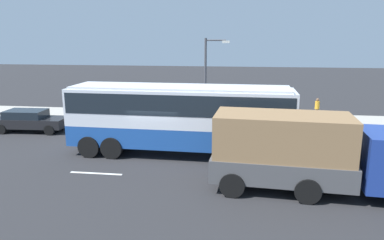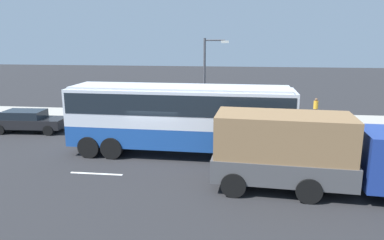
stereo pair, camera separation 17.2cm
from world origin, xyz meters
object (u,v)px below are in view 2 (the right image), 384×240
at_px(pedestrian_at_crossing, 316,107).
at_px(street_lamp, 207,74).
at_px(car_silver_hatch, 379,146).
at_px(coach_bus, 180,113).
at_px(pedestrian_near_curb, 192,103).
at_px(car_black_sedan, 29,120).
at_px(cargo_truck, 308,151).

bearing_deg(pedestrian_at_crossing, street_lamp, -111.03).
bearing_deg(car_silver_hatch, coach_bus, -177.89).
bearing_deg(pedestrian_near_curb, pedestrian_at_crossing, -162.07).
height_order(car_black_sedan, car_silver_hatch, car_silver_hatch).
xyz_separation_m(car_black_sedan, car_silver_hatch, (20.16, -3.18, 0.01)).
distance_m(pedestrian_at_crossing, street_lamp, 8.29).
distance_m(car_silver_hatch, street_lamp, 11.66).
height_order(coach_bus, street_lamp, street_lamp).
height_order(cargo_truck, car_black_sedan, cargo_truck).
distance_m(car_black_sedan, pedestrian_at_crossing, 19.66).
xyz_separation_m(car_black_sedan, street_lamp, (11.17, 3.72, 2.77)).
relative_size(car_black_sedan, car_silver_hatch, 0.94).
height_order(car_silver_hatch, pedestrian_near_curb, pedestrian_near_curb).
distance_m(pedestrian_near_curb, pedestrian_at_crossing, 9.01).
xyz_separation_m(cargo_truck, pedestrian_at_crossing, (2.85, 12.58, -0.60)).
distance_m(coach_bus, pedestrian_at_crossing, 12.25).
bearing_deg(street_lamp, car_black_sedan, -161.61).
height_order(cargo_truck, street_lamp, street_lamp).
height_order(coach_bus, pedestrian_at_crossing, coach_bus).
relative_size(cargo_truck, car_black_sedan, 1.73).
bearing_deg(cargo_truck, street_lamp, 117.85).
height_order(coach_bus, cargo_truck, coach_bus).
bearing_deg(pedestrian_at_crossing, car_silver_hatch, -25.12).
height_order(coach_bus, car_black_sedan, coach_bus).
bearing_deg(street_lamp, car_silver_hatch, -37.52).
bearing_deg(car_black_sedan, pedestrian_near_curb, 26.85).
bearing_deg(cargo_truck, car_silver_hatch, 47.80).
distance_m(car_black_sedan, pedestrian_near_curb, 11.43).
bearing_deg(cargo_truck, pedestrian_near_curb, 119.26).
relative_size(cargo_truck, street_lamp, 1.36).
relative_size(pedestrian_near_curb, pedestrian_at_crossing, 1.05).
relative_size(pedestrian_near_curb, street_lamp, 0.28).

